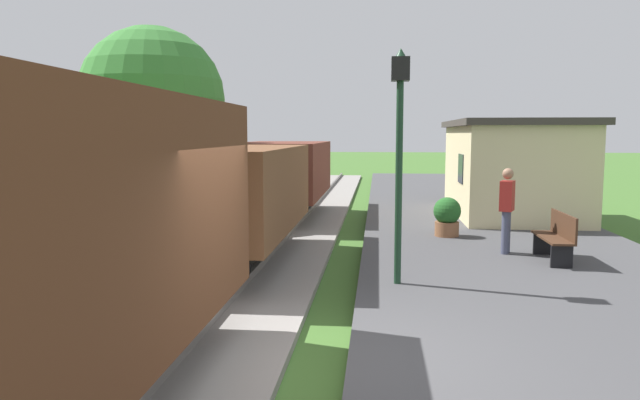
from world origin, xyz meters
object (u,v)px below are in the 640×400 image
Objects in this scene: tree_field_distant at (185,106)px; bench_down_platform at (468,186)px; person_waiting at (507,207)px; lamp_post_near at (400,123)px; tree_trackside_far at (152,99)px; bench_near_hut at (556,236)px; freight_train at (220,195)px; station_hut at (512,168)px; potted_planter at (447,216)px; tree_field_left at (156,89)px.

bench_down_platform is at bearing -32.21° from tree_field_distant.
person_waiting is 0.46× the size of lamp_post_near.
tree_field_distant is at bearing 147.79° from bench_down_platform.
bench_down_platform is 11.73m from tree_trackside_far.
tree_field_distant reaches higher than bench_down_platform.
freight_train is at bearing -173.58° from bench_near_hut.
station_hut is 10.62m from tree_trackside_far.
tree_trackside_far reaches higher than station_hut.
potted_planter is (-2.27, -3.83, -0.93)m from station_hut.
bench_down_platform is 12.77m from tree_field_left.
person_waiting is 2.20m from potted_planter.
freight_train is at bearing -118.13° from bench_down_platform.
potted_planter is at bearing -42.19° from person_waiting.
person_waiting reaches higher than potted_planter.
tree_field_left is at bearing -22.65° from person_waiting.
freight_train is at bearing -59.31° from tree_trackside_far.
potted_planter is at bearing 35.92° from freight_train.
person_waiting is at bearing -44.42° from tree_field_left.
lamp_post_near reaches higher than person_waiting.
bench_down_platform is 0.41× the size of lamp_post_near.
station_hut is 19.48m from tree_field_distant.
freight_train is 5.24× the size of lamp_post_near.
tree_field_distant is at bearing -34.14° from person_waiting.
person_waiting is at bearing 49.70° from lamp_post_near.
tree_field_left is (-5.93, 12.53, 2.91)m from freight_train.
bench_down_platform is (6.26, 11.71, -0.78)m from freight_train.
tree_field_left reaches higher than bench_near_hut.
bench_down_platform is 13.51m from lamp_post_near.
person_waiting is 0.30× the size of tree_trackside_far.
tree_trackside_far reaches higher than person_waiting.
potted_planter reaches higher than bench_down_platform.
station_hut is at bearing -83.32° from bench_down_platform.
tree_field_distant is (-3.77, 14.25, 0.49)m from tree_trackside_far.
tree_field_left is (-11.40, 11.18, 3.23)m from person_waiting.
freight_train is 21.73m from tree_field_distant.
station_hut is 1.00× the size of tree_field_distant.
tree_field_distant is (-1.41, 7.75, -0.30)m from tree_field_left.
person_waiting is at bearing 140.68° from bench_near_hut.
tree_field_left is at bearing 115.35° from freight_train.
station_hut is 14.11m from tree_field_left.
potted_planter is 0.16× the size of tree_field_distant.
freight_train is 3.36× the size of tree_field_distant.
person_waiting is (5.47, 1.35, -0.32)m from freight_train.
bench_near_hut and bench_down_platform have the same top height.
station_hut is 4.72m from bench_down_platform.
person_waiting is at bearing -102.98° from station_hut.
bench_down_platform is at bearing -3.83° from tree_field_left.
tree_trackside_far is (-9.05, 4.67, 2.44)m from person_waiting.
bench_down_platform is at bearing -72.60° from person_waiting.
tree_field_left is at bearing 123.57° from lamp_post_near.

